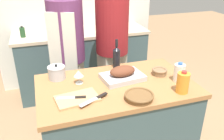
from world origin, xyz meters
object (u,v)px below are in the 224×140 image
object	(u,v)px
knife_paring	(72,98)
condiment_bottle_short	(108,22)
wine_glass_left	(79,74)
knife_chef	(95,99)
wicker_basket	(139,96)
stand_mixer	(71,22)
mixing_bowl	(160,71)
juice_jug	(183,83)
cutting_board	(77,99)
stock_pot	(57,72)
roasting_pan	(122,74)
milk_jug	(179,73)
person_cook_aproned	(68,50)
wine_bottle_green	(117,57)
condiment_bottle_tall	(23,32)
person_cook_guest	(112,42)

from	to	relation	value
knife_paring	condiment_bottle_short	xyz separation A→B (m)	(0.83, 1.77, 0.10)
wine_glass_left	knife_chef	xyz separation A→B (m)	(0.06, -0.32, -0.07)
wicker_basket	stand_mixer	bearing A→B (deg)	97.39
wicker_basket	knife_chef	distance (m)	0.34
mixing_bowl	juice_jug	size ratio (longest dim) A/B	0.75
cutting_board	stock_pot	world-z (taller)	stock_pot
roasting_pan	milk_jug	xyz separation A→B (m)	(0.46, -0.18, 0.03)
knife_paring	person_cook_aproned	bearing A→B (deg)	83.79
milk_jug	wine_bottle_green	size ratio (longest dim) A/B	0.61
wine_bottle_green	condiment_bottle_short	distance (m)	1.34
wicker_basket	condiment_bottle_tall	world-z (taller)	condiment_bottle_tall
knife_paring	condiment_bottle_short	distance (m)	1.96
wine_bottle_green	stand_mixer	size ratio (longest dim) A/B	0.80
condiment_bottle_short	wine_glass_left	bearing A→B (deg)	-115.69
stand_mixer	person_cook_aproned	size ratio (longest dim) A/B	0.21
condiment_bottle_tall	roasting_pan	bearing A→B (deg)	-59.26
juice_jug	condiment_bottle_tall	distance (m)	2.18
wine_bottle_green	knife_paring	world-z (taller)	wine_bottle_green
juice_jug	condiment_bottle_short	xyz separation A→B (m)	(-0.03, 1.93, 0.03)
stand_mixer	condiment_bottle_short	distance (m)	0.60
wicker_basket	juice_jug	xyz separation A→B (m)	(0.37, -0.01, 0.06)
wicker_basket	milk_jug	size ratio (longest dim) A/B	1.30
wicker_basket	person_cook_aproned	world-z (taller)	person_cook_aproned
wine_glass_left	knife_paring	xyz separation A→B (m)	(-0.10, -0.25, -0.07)
roasting_pan	knife_paring	distance (m)	0.52
milk_jug	wine_glass_left	bearing A→B (deg)	164.74
cutting_board	condiment_bottle_tall	world-z (taller)	condiment_bottle_tall
knife_chef	person_cook_aproned	size ratio (longest dim) A/B	0.15
mixing_bowl	stand_mixer	size ratio (longest dim) A/B	0.39
cutting_board	condiment_bottle_tall	size ratio (longest dim) A/B	2.38
knife_paring	person_cook_aproned	world-z (taller)	person_cook_aproned
knife_chef	knife_paring	bearing A→B (deg)	155.60
roasting_pan	stand_mixer	size ratio (longest dim) A/B	1.09
condiment_bottle_short	person_cook_aproned	size ratio (longest dim) A/B	0.10
wicker_basket	knife_paring	size ratio (longest dim) A/B	1.02
person_cook_aproned	wine_bottle_green	bearing A→B (deg)	-27.03
knife_chef	condiment_bottle_tall	distance (m)	1.80
stock_pot	cutting_board	bearing A→B (deg)	-75.31
stock_pot	juice_jug	size ratio (longest dim) A/B	0.83
wine_glass_left	cutting_board	bearing A→B (deg)	-103.72
cutting_board	person_cook_guest	world-z (taller)	person_cook_guest
roasting_pan	cutting_board	bearing A→B (deg)	-154.64
wicker_basket	condiment_bottle_short	bearing A→B (deg)	79.88
stand_mixer	person_cook_guest	world-z (taller)	person_cook_guest
person_cook_guest	stand_mixer	bearing A→B (deg)	102.69
stock_pot	condiment_bottle_tall	world-z (taller)	condiment_bottle_tall
wicker_basket	juice_jug	bearing A→B (deg)	-0.95
mixing_bowl	person_cook_guest	xyz separation A→B (m)	(-0.22, 0.76, 0.07)
roasting_pan	person_cook_guest	size ratio (longest dim) A/B	0.22
roasting_pan	knife_paring	bearing A→B (deg)	-156.87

